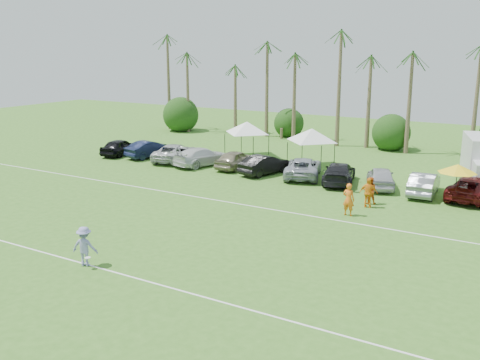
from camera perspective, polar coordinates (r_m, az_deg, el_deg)
The scene contains 32 objects.
ground at distance 25.93m, azimuth -22.01°, elevation -9.07°, with size 120.00×120.00×0.00m, color #3A6C20.
field_lines at distance 31.02m, azimuth -10.31°, elevation -4.49°, with size 80.00×12.10×0.01m.
palm_tree_0 at distance 66.65m, azimuth -8.15°, elevation 11.88°, with size 2.40×2.40×8.90m.
palm_tree_1 at distance 63.63m, azimuth -4.56°, elevation 12.67°, with size 2.40×2.40×9.90m.
palm_tree_2 at distance 60.89m, azimuth -0.61°, elevation 13.47°, with size 2.40×2.40×10.90m.
palm_tree_3 at distance 58.93m, azimuth 2.82°, elevation 14.27°, with size 2.40×2.40×11.90m.
palm_tree_4 at distance 57.21m, azimuth 6.41°, elevation 11.62°, with size 2.40×2.40×8.90m.
palm_tree_5 at distance 55.66m, azimuth 10.28°, elevation 12.33°, with size 2.40×2.40×9.90m.
palm_tree_6 at distance 54.38m, azimuth 14.37°, elevation 13.00°, with size 2.40×2.40×10.90m.
palm_tree_7 at distance 53.38m, azimuth 18.66°, elevation 13.62°, with size 2.40×2.40×11.90m.
palm_tree_8 at distance 52.57m, azimuth 23.84°, elevation 10.36°, with size 2.40×2.40×8.90m.
bush_tree_0 at distance 66.07m, azimuth -5.39°, elevation 7.00°, with size 4.00×4.00×4.00m.
bush_tree_1 at distance 59.44m, azimuth 4.90°, elevation 6.24°, with size 4.00×4.00×4.00m.
bush_tree_2 at distance 55.37m, azimuth 16.19°, elevation 5.18°, with size 4.00×4.00×4.00m.
sideline_player_a at distance 32.18m, azimuth 11.51°, elevation -2.05°, with size 0.72×0.47×1.97m, color orange.
sideline_player_b at distance 34.92m, azimuth 13.69°, elevation -1.10°, with size 0.85×0.66×1.75m, color #CB5416.
sideline_player_c at distance 34.08m, azimuth 13.55°, elevation -1.34°, with size 1.10×0.46×1.88m, color orange.
canopy_tent_left at distance 48.87m, azimuth 0.76°, elevation 6.25°, with size 4.56×4.56×3.69m.
canopy_tent_right at distance 44.82m, azimuth 7.69°, elevation 5.46°, with size 4.60×4.60×3.72m.
market_umbrella at distance 35.92m, azimuth 22.19°, elevation 1.14°, with size 2.38×2.38×2.65m.
frisbee_player at distance 25.41m, azimuth -16.23°, elevation -6.81°, with size 1.36×1.04×1.86m.
parked_car_0 at distance 50.78m, azimuth -12.67°, elevation 3.46°, with size 1.80×4.47×1.52m, color black.
parked_car_1 at distance 49.21m, azimuth -9.61°, elevation 3.28°, with size 1.61×4.62×1.52m, color black.
parked_car_2 at distance 47.22m, azimuth -6.91°, elevation 2.93°, with size 2.53×5.48×1.52m, color #B1B2B4.
parked_car_3 at distance 45.23m, azimuth -4.08°, elevation 2.51°, with size 2.13×5.25×1.52m, color silver.
parked_car_4 at distance 44.00m, azimuth -0.48°, elevation 2.22°, with size 1.80×4.47×1.52m, color gray.
parked_car_5 at distance 42.08m, azimuth 2.68°, elevation 1.66°, with size 1.61×4.62×1.52m, color black.
parked_car_6 at distance 41.26m, azimuth 6.75°, elevation 1.33°, with size 2.53×5.48×1.52m, color #989CA7.
parked_car_7 at distance 39.84m, azimuth 10.52°, elevation 0.74°, with size 2.13×5.25×1.52m, color black.
parked_car_8 at distance 39.14m, azimuth 14.79°, elevation 0.27°, with size 1.80×4.47×1.52m, color #AEAFB5.
parked_car_9 at distance 38.18m, azimuth 19.02°, elevation -0.37°, with size 1.61×4.62×1.52m, color gray.
parked_car_10 at distance 38.17m, azimuth 23.61°, elevation -0.78°, with size 2.53×5.48×1.52m, color #520F10.
Camera 1 is at (19.47, -14.13, 9.67)m, focal length 40.00 mm.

